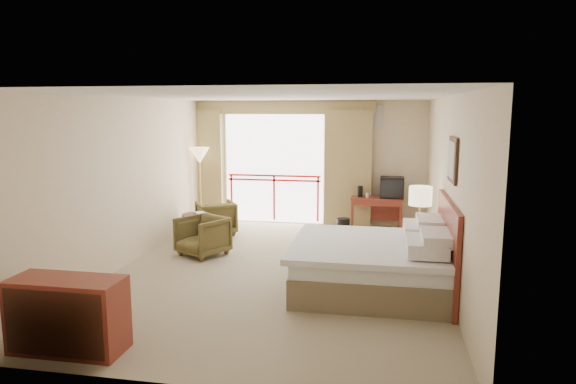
% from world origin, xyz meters
% --- Properties ---
extents(floor, '(7.00, 7.00, 0.00)m').
position_xyz_m(floor, '(0.00, 0.00, 0.00)').
color(floor, gray).
rests_on(floor, ground).
extents(ceiling, '(7.00, 7.00, 0.00)m').
position_xyz_m(ceiling, '(0.00, 0.00, 2.70)').
color(ceiling, white).
rests_on(ceiling, wall_back).
extents(wall_back, '(5.00, 0.00, 5.00)m').
position_xyz_m(wall_back, '(0.00, 3.50, 1.35)').
color(wall_back, beige).
rests_on(wall_back, ground).
extents(wall_front, '(5.00, 0.00, 5.00)m').
position_xyz_m(wall_front, '(0.00, -3.50, 1.35)').
color(wall_front, beige).
rests_on(wall_front, ground).
extents(wall_left, '(0.00, 7.00, 7.00)m').
position_xyz_m(wall_left, '(-2.50, 0.00, 1.35)').
color(wall_left, beige).
rests_on(wall_left, ground).
extents(wall_right, '(0.00, 7.00, 7.00)m').
position_xyz_m(wall_right, '(2.50, 0.00, 1.35)').
color(wall_right, beige).
rests_on(wall_right, ground).
extents(balcony_door, '(2.40, 0.00, 2.40)m').
position_xyz_m(balcony_door, '(-0.80, 3.48, 1.20)').
color(balcony_door, white).
rests_on(balcony_door, wall_back).
extents(balcony_railing, '(2.09, 0.03, 1.02)m').
position_xyz_m(balcony_railing, '(-0.80, 3.46, 0.81)').
color(balcony_railing, '#B90F12').
rests_on(balcony_railing, wall_back).
extents(curtain_left, '(1.00, 0.26, 2.50)m').
position_xyz_m(curtain_left, '(-2.45, 3.35, 1.25)').
color(curtain_left, olive).
rests_on(curtain_left, wall_back).
extents(curtain_right, '(1.00, 0.26, 2.50)m').
position_xyz_m(curtain_right, '(0.85, 3.35, 1.25)').
color(curtain_right, olive).
rests_on(curtain_right, wall_back).
extents(valance, '(4.40, 0.22, 0.28)m').
position_xyz_m(valance, '(-0.80, 3.38, 2.55)').
color(valance, olive).
rests_on(valance, wall_back).
extents(hvac_vent, '(0.50, 0.04, 0.50)m').
position_xyz_m(hvac_vent, '(1.30, 3.47, 2.35)').
color(hvac_vent, silver).
rests_on(hvac_vent, wall_back).
extents(bed, '(2.13, 2.06, 0.97)m').
position_xyz_m(bed, '(1.50, -0.60, 0.38)').
color(bed, brown).
rests_on(bed, floor).
extents(headboard, '(0.06, 2.10, 1.30)m').
position_xyz_m(headboard, '(2.46, -0.60, 0.65)').
color(headboard, maroon).
rests_on(headboard, wall_right).
extents(framed_art, '(0.04, 0.72, 0.60)m').
position_xyz_m(framed_art, '(2.47, -0.60, 1.85)').
color(framed_art, black).
rests_on(framed_art, wall_right).
extents(nightstand, '(0.45, 0.53, 0.60)m').
position_xyz_m(nightstand, '(2.19, 0.75, 0.30)').
color(nightstand, maroon).
rests_on(nightstand, floor).
extents(table_lamp, '(0.37, 0.37, 0.66)m').
position_xyz_m(table_lamp, '(2.19, 0.80, 1.11)').
color(table_lamp, tan).
rests_on(table_lamp, nightstand).
extents(phone, '(0.22, 0.19, 0.08)m').
position_xyz_m(phone, '(2.14, 0.60, 0.64)').
color(phone, black).
rests_on(phone, nightstand).
extents(desk, '(1.07, 0.51, 0.70)m').
position_xyz_m(desk, '(1.47, 3.14, 0.54)').
color(desk, maroon).
rests_on(desk, floor).
extents(tv, '(0.48, 0.38, 0.44)m').
position_xyz_m(tv, '(1.77, 3.08, 0.91)').
color(tv, black).
rests_on(tv, desk).
extents(coffee_maker, '(0.11, 0.11, 0.23)m').
position_xyz_m(coffee_maker, '(1.12, 3.09, 0.81)').
color(coffee_maker, black).
rests_on(coffee_maker, desk).
extents(cup, '(0.08, 0.08, 0.09)m').
position_xyz_m(cup, '(1.27, 3.04, 0.74)').
color(cup, white).
rests_on(cup, desk).
extents(wastebasket, '(0.28, 0.28, 0.33)m').
position_xyz_m(wastebasket, '(0.82, 2.55, 0.17)').
color(wastebasket, black).
rests_on(wastebasket, floor).
extents(armchair_far, '(1.00, 1.00, 0.67)m').
position_xyz_m(armchair_far, '(-1.73, 2.14, 0.00)').
color(armchair_far, '#463C1B').
rests_on(armchair_far, floor).
extents(armchair_near, '(1.00, 1.01, 0.68)m').
position_xyz_m(armchair_near, '(-1.47, 0.62, 0.00)').
color(armchair_near, '#463C1B').
rests_on(armchair_near, floor).
extents(side_table, '(0.52, 0.52, 0.57)m').
position_xyz_m(side_table, '(-1.83, 1.30, 0.39)').
color(side_table, black).
rests_on(side_table, floor).
extents(book, '(0.29, 0.30, 0.02)m').
position_xyz_m(book, '(-1.83, 1.30, 0.58)').
color(book, white).
rests_on(book, side_table).
extents(floor_lamp, '(0.43, 0.43, 1.70)m').
position_xyz_m(floor_lamp, '(-2.31, 2.85, 1.47)').
color(floor_lamp, tan).
rests_on(floor_lamp, floor).
extents(dresser, '(1.18, 0.50, 0.78)m').
position_xyz_m(dresser, '(-1.62, -3.06, 0.39)').
color(dresser, maroon).
rests_on(dresser, floor).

